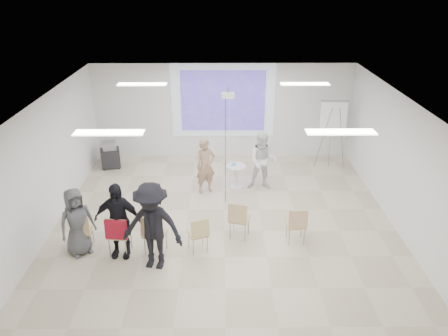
{
  "coord_description": "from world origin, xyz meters",
  "views": [
    {
      "loc": [
        -0.08,
        -8.6,
        5.51
      ],
      "look_at": [
        0.0,
        0.8,
        1.25
      ],
      "focal_mm": 35.0,
      "sensor_mm": 36.0,
      "label": 1
    }
  ],
  "objects_px": {
    "chair_left_mid": "(118,233)",
    "chair_right_far": "(297,223)",
    "chair_center": "(199,232)",
    "audience_left": "(117,215)",
    "chair_left_inner": "(153,232)",
    "laptop": "(155,232)",
    "flipchart_easel": "(334,119)",
    "av_cart": "(110,156)",
    "audience_outer": "(76,218)",
    "player_left": "(206,163)",
    "chair_far_left": "(82,230)",
    "pedestal_table": "(236,175)",
    "audience_mid": "(152,221)",
    "chair_right_inner": "(239,217)",
    "player_right": "(263,158)"
  },
  "relations": [
    {
      "from": "chair_left_mid",
      "to": "chair_right_far",
      "type": "height_order",
      "value": "chair_left_mid"
    },
    {
      "from": "chair_center",
      "to": "audience_left",
      "type": "xyz_separation_m",
      "value": [
        -1.65,
        -0.08,
        0.47
      ]
    },
    {
      "from": "chair_left_inner",
      "to": "audience_left",
      "type": "relative_size",
      "value": 0.48
    },
    {
      "from": "chair_left_mid",
      "to": "chair_left_inner",
      "type": "distance_m",
      "value": 0.73
    },
    {
      "from": "laptop",
      "to": "flipchart_easel",
      "type": "relative_size",
      "value": 0.16
    },
    {
      "from": "chair_right_far",
      "to": "av_cart",
      "type": "bearing_deg",
      "value": 139.36
    },
    {
      "from": "chair_center",
      "to": "audience_outer",
      "type": "height_order",
      "value": "audience_outer"
    },
    {
      "from": "chair_left_mid",
      "to": "flipchart_easel",
      "type": "xyz_separation_m",
      "value": [
        5.46,
        4.51,
        1.0
      ]
    },
    {
      "from": "player_left",
      "to": "av_cart",
      "type": "xyz_separation_m",
      "value": [
        -2.95,
        1.65,
        -0.48
      ]
    },
    {
      "from": "chair_far_left",
      "to": "chair_right_far",
      "type": "relative_size",
      "value": 0.96
    },
    {
      "from": "av_cart",
      "to": "audience_outer",
      "type": "bearing_deg",
      "value": -100.34
    },
    {
      "from": "pedestal_table",
      "to": "audience_mid",
      "type": "xyz_separation_m",
      "value": [
        -1.77,
        -3.55,
        0.69
      ]
    },
    {
      "from": "chair_right_far",
      "to": "chair_left_inner",
      "type": "bearing_deg",
      "value": -173.81
    },
    {
      "from": "chair_right_inner",
      "to": "audience_left",
      "type": "height_order",
      "value": "audience_left"
    },
    {
      "from": "chair_far_left",
      "to": "audience_left",
      "type": "bearing_deg",
      "value": -15.78
    },
    {
      "from": "player_right",
      "to": "laptop",
      "type": "relative_size",
      "value": 5.36
    },
    {
      "from": "chair_left_inner",
      "to": "chair_far_left",
      "type": "bearing_deg",
      "value": -170.96
    },
    {
      "from": "player_left",
      "to": "audience_outer",
      "type": "height_order",
      "value": "player_left"
    },
    {
      "from": "pedestal_table",
      "to": "audience_outer",
      "type": "relative_size",
      "value": 0.4
    },
    {
      "from": "audience_left",
      "to": "audience_outer",
      "type": "bearing_deg",
      "value": 178.97
    },
    {
      "from": "audience_mid",
      "to": "av_cart",
      "type": "xyz_separation_m",
      "value": [
        -2.01,
        4.93,
        -0.68
      ]
    },
    {
      "from": "audience_left",
      "to": "chair_right_far",
      "type": "bearing_deg",
      "value": 10.79
    },
    {
      "from": "chair_far_left",
      "to": "chair_left_inner",
      "type": "height_order",
      "value": "chair_left_inner"
    },
    {
      "from": "audience_mid",
      "to": "av_cart",
      "type": "bearing_deg",
      "value": 123.67
    },
    {
      "from": "pedestal_table",
      "to": "chair_far_left",
      "type": "relative_size",
      "value": 0.8
    },
    {
      "from": "audience_mid",
      "to": "pedestal_table",
      "type": "bearing_deg",
      "value": 74.99
    },
    {
      "from": "player_right",
      "to": "audience_outer",
      "type": "xyz_separation_m",
      "value": [
        -4.14,
        -3.01,
        -0.06
      ]
    },
    {
      "from": "chair_far_left",
      "to": "audience_outer",
      "type": "height_order",
      "value": "audience_outer"
    },
    {
      "from": "player_left",
      "to": "chair_left_mid",
      "type": "xyz_separation_m",
      "value": [
        -1.74,
        -2.89,
        -0.31
      ]
    },
    {
      "from": "audience_left",
      "to": "audience_mid",
      "type": "height_order",
      "value": "audience_mid"
    },
    {
      "from": "chair_right_far",
      "to": "chair_center",
      "type": "bearing_deg",
      "value": -172.61
    },
    {
      "from": "chair_far_left",
      "to": "chair_left_inner",
      "type": "relative_size",
      "value": 0.91
    },
    {
      "from": "audience_left",
      "to": "audience_mid",
      "type": "xyz_separation_m",
      "value": [
        0.77,
        -0.4,
        0.1
      ]
    },
    {
      "from": "av_cart",
      "to": "player_left",
      "type": "bearing_deg",
      "value": -44.17
    },
    {
      "from": "chair_left_inner",
      "to": "chair_right_inner",
      "type": "relative_size",
      "value": 1.01
    },
    {
      "from": "chair_left_mid",
      "to": "chair_left_inner",
      "type": "relative_size",
      "value": 1.02
    },
    {
      "from": "chair_far_left",
      "to": "audience_mid",
      "type": "bearing_deg",
      "value": -23.24
    },
    {
      "from": "player_right",
      "to": "chair_right_inner",
      "type": "distance_m",
      "value": 2.63
    },
    {
      "from": "laptop",
      "to": "chair_right_far",
      "type": "bearing_deg",
      "value": -158.86
    },
    {
      "from": "audience_outer",
      "to": "av_cart",
      "type": "distance_m",
      "value": 4.48
    },
    {
      "from": "chair_center",
      "to": "audience_outer",
      "type": "relative_size",
      "value": 0.49
    },
    {
      "from": "pedestal_table",
      "to": "chair_right_inner",
      "type": "relative_size",
      "value": 0.74
    },
    {
      "from": "audience_left",
      "to": "laptop",
      "type": "bearing_deg",
      "value": 12.81
    },
    {
      "from": "audience_outer",
      "to": "flipchart_easel",
      "type": "bearing_deg",
      "value": -4.07
    },
    {
      "from": "laptop",
      "to": "audience_mid",
      "type": "xyz_separation_m",
      "value": [
        0.04,
        -0.5,
        0.57
      ]
    },
    {
      "from": "player_left",
      "to": "laptop",
      "type": "relative_size",
      "value": 5.13
    },
    {
      "from": "av_cart",
      "to": "audience_mid",
      "type": "bearing_deg",
      "value": -82.76
    },
    {
      "from": "chair_far_left",
      "to": "audience_left",
      "type": "xyz_separation_m",
      "value": [
        0.84,
        -0.18,
        0.47
      ]
    },
    {
      "from": "player_right",
      "to": "chair_far_left",
      "type": "distance_m",
      "value": 5.05
    },
    {
      "from": "chair_center",
      "to": "chair_right_far",
      "type": "distance_m",
      "value": 2.14
    }
  ]
}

